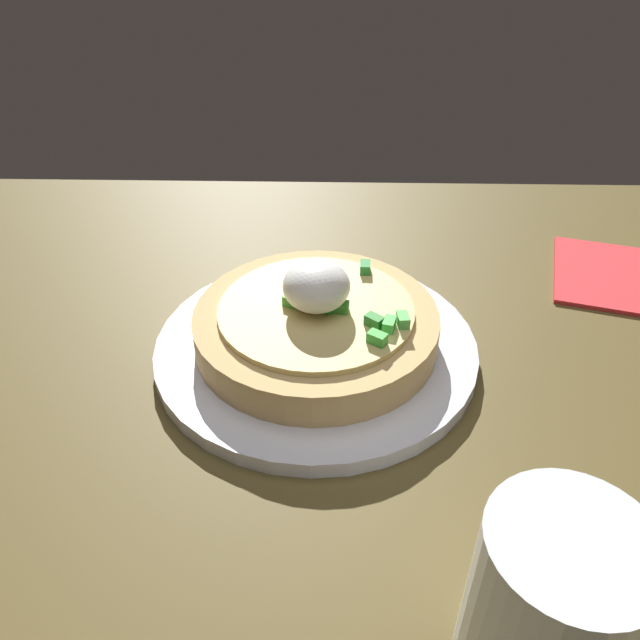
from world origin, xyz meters
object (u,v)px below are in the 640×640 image
at_px(pizza, 320,322).
at_px(cup_near, 554,614).
at_px(plate, 320,347).
at_px(napkin, 625,277).

distance_m(pizza, cup_near, 0.25).
bearing_deg(plate, napkin, -157.72).
xyz_separation_m(plate, napkin, (-0.28, -0.11, -0.00)).
bearing_deg(napkin, pizza, 22.29).
xyz_separation_m(plate, pizza, (-0.00, -0.00, 0.02)).
xyz_separation_m(pizza, cup_near, (-0.11, 0.23, 0.01)).
height_order(plate, cup_near, cup_near).
relative_size(plate, napkin, 2.07).
bearing_deg(cup_near, plate, -64.65).
height_order(pizza, napkin, pizza).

